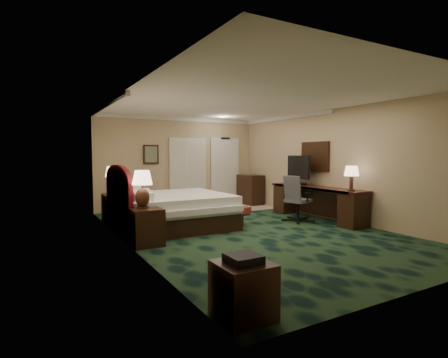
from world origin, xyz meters
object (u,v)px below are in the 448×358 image
nightstand_near (146,227)px  desk (316,203)px  lamp_far (113,180)px  tv (298,170)px  bed (173,211)px  lamp_near (142,189)px  side_table (243,291)px  minibar (250,190)px  bed_bench (225,214)px  nightstand_far (115,208)px  desk_chair (298,198)px

nightstand_near → desk: bearing=4.8°
lamp_far → tv: size_ratio=0.67×
bed → lamp_near: bearing=-131.2°
side_table → minibar: minibar is taller
lamp_far → bed_bench: size_ratio=0.54×
lamp_far → side_table: (0.03, -5.75, -0.71)m
nightstand_far → lamp_far: bearing=126.5°
nightstand_far → bed_bench: 2.64m
bed → side_table: bearing=-102.4°
tv → side_table: bearing=-126.9°
nightstand_near → nightstand_far: size_ratio=0.99×
desk → minibar: bearing=89.6°
lamp_far → side_table: size_ratio=1.19×
nightstand_far → desk: size_ratio=0.24×
bed_bench → side_table: (-2.18, -4.23, 0.07)m
lamp_far → side_table: bearing=-89.7°
bed_bench → desk: (2.21, -0.68, 0.20)m
bed_bench → tv: tv is taller
side_table → bed: bearing=77.6°
nightstand_far → lamp_near: 2.56m
bed → tv: 3.51m
nightstand_far → desk: bearing=-26.1°
bed → minibar: 4.06m
minibar → bed_bench: bearing=-134.4°
lamp_near → minibar: 5.56m
bed → bed_bench: (1.22, -0.15, -0.16)m
nightstand_near → side_table: size_ratio=1.18×
nightstand_near → bed_bench: bearing=25.5°
bed_bench → desk_chair: bearing=-43.6°
nightstand_near → side_table: (0.01, -3.19, -0.05)m
bed_bench → nightstand_near: bearing=-174.8°
bed → lamp_far: (-0.99, 1.36, 0.62)m
bed → desk: 3.53m
bed → lamp_near: size_ratio=3.44×
side_table → desk: 5.65m
lamp_far → desk: bearing=-26.3°
bed → minibar: minibar is taller
bed_bench → desk_chair: 1.79m
nightstand_near → side_table: 3.19m
nightstand_far → desk_chair: 4.38m
nightstand_near → lamp_far: 2.64m
lamp_far → tv: bearing=-19.4°
nightstand_far → side_table: size_ratio=1.19×
desk_chair → lamp_near: bearing=171.2°
nightstand_near → lamp_near: 0.66m
nightstand_near → tv: tv is taller
nightstand_near → minibar: 5.53m
nightstand_near → lamp_near: bearing=126.1°
nightstand_far → desk_chair: size_ratio=0.59×
minibar → side_table: bearing=-124.1°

